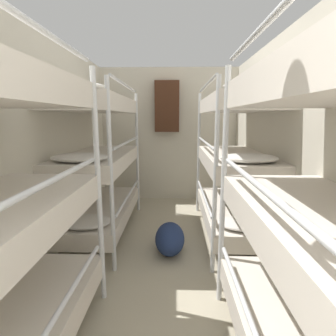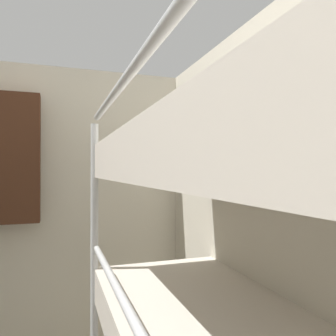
{
  "view_description": "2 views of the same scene",
  "coord_description": "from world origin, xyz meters",
  "px_view_note": "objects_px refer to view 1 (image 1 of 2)",
  "views": [
    {
      "loc": [
        0.11,
        0.34,
        1.56
      ],
      "look_at": [
        0.03,
        3.46,
        0.96
      ],
      "focal_mm": 28.0,
      "sensor_mm": 36.0,
      "label": 1
    },
    {
      "loc": [
        0.3,
        2.69,
        1.67
      ],
      "look_at": [
        0.75,
        4.02,
        1.68
      ],
      "focal_mm": 35.0,
      "sensor_mm": 36.0,
      "label": 2
    }
  ],
  "objects_px": {
    "bunk_stack_left_far": "(98,160)",
    "hanging_coat": "(167,107)",
    "bunk_stack_right_far": "(234,160)",
    "duffel_bag": "(170,239)"
  },
  "relations": [
    {
      "from": "bunk_stack_left_far",
      "to": "hanging_coat",
      "type": "bearing_deg",
      "value": 60.95
    },
    {
      "from": "hanging_coat",
      "to": "bunk_stack_left_far",
      "type": "bearing_deg",
      "value": -119.05
    },
    {
      "from": "bunk_stack_right_far",
      "to": "hanging_coat",
      "type": "distance_m",
      "value": 1.91
    },
    {
      "from": "bunk_stack_right_far",
      "to": "bunk_stack_left_far",
      "type": "bearing_deg",
      "value": 180.0
    },
    {
      "from": "bunk_stack_right_far",
      "to": "duffel_bag",
      "type": "height_order",
      "value": "bunk_stack_right_far"
    },
    {
      "from": "bunk_stack_left_far",
      "to": "duffel_bag",
      "type": "bearing_deg",
      "value": -26.63
    },
    {
      "from": "bunk_stack_right_far",
      "to": "duffel_bag",
      "type": "bearing_deg",
      "value": -150.03
    },
    {
      "from": "bunk_stack_left_far",
      "to": "hanging_coat",
      "type": "height_order",
      "value": "hanging_coat"
    },
    {
      "from": "duffel_bag",
      "to": "bunk_stack_right_far",
      "type": "bearing_deg",
      "value": 29.97
    },
    {
      "from": "bunk_stack_left_far",
      "to": "hanging_coat",
      "type": "xyz_separation_m",
      "value": [
        0.84,
        1.52,
        0.73
      ]
    }
  ]
}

